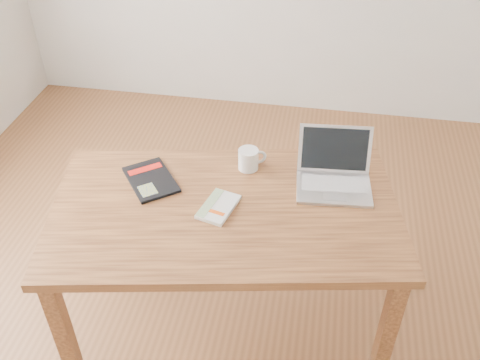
% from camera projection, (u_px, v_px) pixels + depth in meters
% --- Properties ---
extents(room, '(4.04, 4.04, 2.70)m').
position_uv_depth(room, '(219.00, 56.00, 1.89)').
color(room, brown).
rests_on(room, ground).
extents(desk, '(1.54, 1.05, 0.75)m').
position_uv_depth(desk, '(226.00, 223.00, 2.22)').
color(desk, brown).
rests_on(desk, ground).
extents(white_guidebook, '(0.16, 0.22, 0.02)m').
position_uv_depth(white_guidebook, '(218.00, 207.00, 2.16)').
color(white_guidebook, silver).
rests_on(white_guidebook, desk).
extents(black_guidebook, '(0.30, 0.32, 0.01)m').
position_uv_depth(black_guidebook, '(151.00, 180.00, 2.30)').
color(black_guidebook, black).
rests_on(black_guidebook, desk).
extents(laptop, '(0.33, 0.32, 0.21)m').
position_uv_depth(laptop, '(334.00, 174.00, 2.27)').
color(laptop, silver).
rests_on(laptop, desk).
extents(coffee_mug, '(0.12, 0.09, 0.10)m').
position_uv_depth(coffee_mug, '(249.00, 159.00, 2.34)').
color(coffee_mug, white).
rests_on(coffee_mug, desk).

